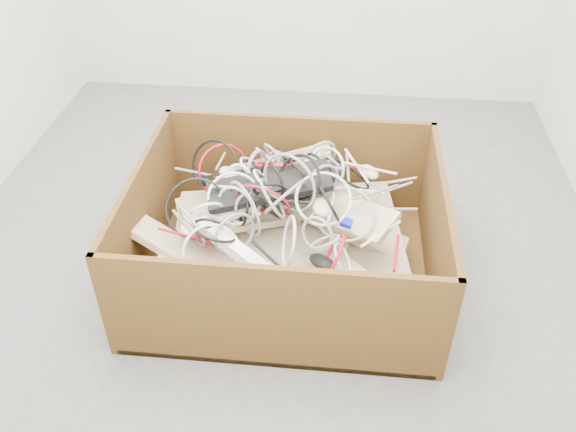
# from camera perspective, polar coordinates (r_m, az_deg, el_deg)

# --- Properties ---
(ground) EXTENTS (3.00, 3.00, 0.00)m
(ground) POSITION_cam_1_polar(r_m,az_deg,el_deg) (2.88, -1.01, -1.63)
(ground) COLOR #525254
(ground) RESTS_ON ground
(cardboard_box) EXTENTS (1.24, 1.04, 0.51)m
(cardboard_box) POSITION_cam_1_polar(r_m,az_deg,el_deg) (2.59, -0.45, -3.24)
(cardboard_box) COLOR #3A240E
(cardboard_box) RESTS_ON ground
(keyboard_pile) EXTENTS (1.18, 0.93, 0.40)m
(keyboard_pile) POSITION_cam_1_polar(r_m,az_deg,el_deg) (2.54, -0.83, -0.03)
(keyboard_pile) COLOR #C4AF8A
(keyboard_pile) RESTS_ON cardboard_box
(mice_scatter) EXTENTS (0.76, 0.78, 0.20)m
(mice_scatter) POSITION_cam_1_polar(r_m,az_deg,el_deg) (2.44, -0.60, 0.54)
(mice_scatter) COLOR #C1B29B
(mice_scatter) RESTS_ON keyboard_pile
(power_strip_left) EXTENTS (0.28, 0.18, 0.12)m
(power_strip_left) POSITION_cam_1_polar(r_m,az_deg,el_deg) (2.41, -6.66, -0.22)
(power_strip_left) COLOR white
(power_strip_left) RESTS_ON keyboard_pile
(power_strip_right) EXTENTS (0.27, 0.20, 0.09)m
(power_strip_right) POSITION_cam_1_polar(r_m,az_deg,el_deg) (2.26, -4.71, -3.31)
(power_strip_right) COLOR white
(power_strip_right) RESTS_ON keyboard_pile
(vga_plug) EXTENTS (0.06, 0.05, 0.03)m
(vga_plug) POSITION_cam_1_polar(r_m,az_deg,el_deg) (2.37, 5.54, -0.64)
(vga_plug) COLOR #0D13D0
(vga_plug) RESTS_ON keyboard_pile
(cable_tangle) EXTENTS (1.08, 0.87, 0.46)m
(cable_tangle) POSITION_cam_1_polar(r_m,az_deg,el_deg) (2.46, -1.22, 2.27)
(cable_tangle) COLOR black
(cable_tangle) RESTS_ON keyboard_pile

